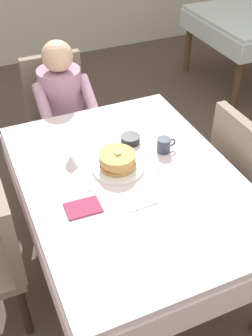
{
  "coord_description": "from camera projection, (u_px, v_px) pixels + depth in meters",
  "views": [
    {
      "loc": [
        -0.68,
        -1.5,
        2.13
      ],
      "look_at": [
        -0.02,
        0.03,
        0.79
      ],
      "focal_mm": 43.99,
      "sensor_mm": 36.0,
      "label": 1
    }
  ],
  "objects": [
    {
      "name": "syrup_pitcher",
      "position": [
        71.0,
        161.0,
        2.21
      ],
      "size": [
        0.08,
        0.08,
        0.07
      ],
      "color": "silver",
      "rests_on": "dining_table_main"
    },
    {
      "name": "diner_person",
      "position": [
        63.0,
        104.0,
        2.91
      ],
      "size": [
        0.4,
        0.43,
        1.12
      ],
      "rotation": [
        0.0,
        0.0,
        3.14
      ],
      "color": "#B2849E",
      "rests_on": "ground"
    },
    {
      "name": "chair_diner",
      "position": [
        59.0,
        110.0,
        3.1
      ],
      "size": [
        0.44,
        0.45,
        0.93
      ],
      "rotation": [
        0.0,
        0.0,
        3.14
      ],
      "color": "#7A6B5B",
      "rests_on": "ground"
    },
    {
      "name": "knife_right_of_plate",
      "position": [
        151.0,
        162.0,
        2.26
      ],
      "size": [
        0.02,
        0.2,
        0.0
      ],
      "primitive_type": "cube",
      "rotation": [
        0.0,
        0.0,
        1.53
      ],
      "color": "silver",
      "rests_on": "dining_table_main"
    },
    {
      "name": "cup_coffee",
      "position": [
        164.0,
        145.0,
        2.32
      ],
      "size": [
        0.11,
        0.08,
        0.08
      ],
      "color": "#333D4C",
      "rests_on": "dining_table_main"
    },
    {
      "name": "background_table_far",
      "position": [
        246.0,
        27.0,
        4.22
      ],
      "size": [
        0.92,
        1.12,
        0.74
      ],
      "color": "silver",
      "rests_on": "ground"
    },
    {
      "name": "bowl_butter",
      "position": [
        130.0,
        139.0,
        2.4
      ],
      "size": [
        0.11,
        0.11,
        0.04
      ],
      "primitive_type": "cylinder",
      "color": "black",
      "rests_on": "dining_table_main"
    },
    {
      "name": "breakfast_stack",
      "position": [
        117.0,
        160.0,
        2.18
      ],
      "size": [
        0.2,
        0.2,
        0.1
      ],
      "color": "tan",
      "rests_on": "plate_breakfast"
    },
    {
      "name": "fork_left_of_plate",
      "position": [
        86.0,
        180.0,
        2.14
      ],
      "size": [
        0.03,
        0.18,
        0.0
      ],
      "primitive_type": "cube",
      "rotation": [
        0.0,
        0.0,
        1.46
      ],
      "color": "silver",
      "rests_on": "dining_table_main"
    },
    {
      "name": "chair_right_side",
      "position": [
        245.0,
        172.0,
        2.53
      ],
      "size": [
        0.45,
        0.44,
        0.93
      ],
      "rotation": [
        0.0,
        0.0,
        -1.57
      ],
      "color": "#7A6B5B",
      "rests_on": "ground"
    },
    {
      "name": "dining_table_main",
      "position": [
        131.0,
        190.0,
        2.22
      ],
      "size": [
        1.12,
        1.52,
        0.74
      ],
      "color": "silver",
      "rests_on": "ground"
    },
    {
      "name": "plate_breakfast",
      "position": [
        118.0,
        168.0,
        2.21
      ],
      "size": [
        0.28,
        0.28,
        0.02
      ],
      "primitive_type": "cylinder",
      "color": "white",
      "rests_on": "dining_table_main"
    },
    {
      "name": "ground_plane",
      "position": [
        130.0,
        266.0,
        2.62
      ],
      "size": [
        14.0,
        14.0,
        0.0
      ],
      "primitive_type": "plane",
      "color": "brown"
    },
    {
      "name": "spoon_near_edge",
      "position": [
        144.0,
        206.0,
        1.99
      ],
      "size": [
        0.15,
        0.02,
        0.0
      ],
      "primitive_type": "cube",
      "rotation": [
        0.0,
        0.0,
        0.04
      ],
      "color": "silver",
      "rests_on": "dining_table_main"
    },
    {
      "name": "napkin_folded",
      "position": [
        83.0,
        208.0,
        1.98
      ],
      "size": [
        0.17,
        0.13,
        0.01
      ],
      "primitive_type": "cube",
      "rotation": [
        0.0,
        0.0,
        -0.04
      ],
      "color": "#8C2D4C",
      "rests_on": "dining_table_main"
    }
  ]
}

